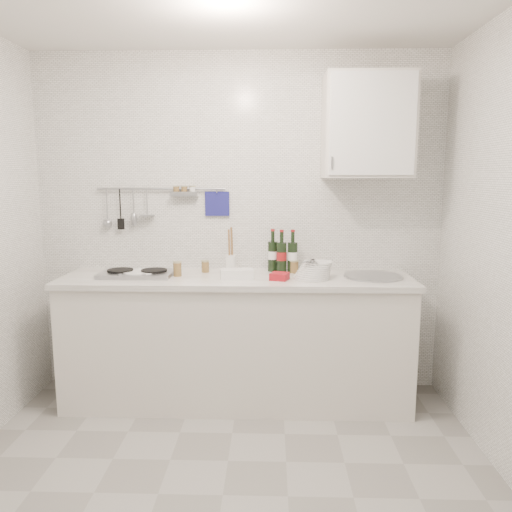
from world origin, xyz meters
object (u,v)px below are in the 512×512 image
(wall_cabinet, at_px, (368,126))
(plate_stack_hob, at_px, (140,273))
(plate_stack_sink, at_px, (314,270))
(wine_bottles, at_px, (282,251))
(utensil_crock, at_px, (231,261))

(wall_cabinet, bearing_deg, plate_stack_hob, -175.27)
(plate_stack_hob, distance_m, plate_stack_sink, 1.22)
(wine_bottles, bearing_deg, plate_stack_hob, -169.98)
(plate_stack_hob, height_order, utensil_crock, utensil_crock)
(wall_cabinet, relative_size, wine_bottles, 2.26)
(utensil_crock, bearing_deg, wine_bottles, -3.85)
(wine_bottles, bearing_deg, plate_stack_sink, -45.34)
(wall_cabinet, height_order, utensil_crock, wall_cabinet)
(plate_stack_sink, bearing_deg, plate_stack_hob, 178.07)
(plate_stack_hob, bearing_deg, utensil_crock, 18.01)
(wine_bottles, xyz_separation_m, utensil_crock, (-0.38, 0.03, -0.08))
(plate_stack_hob, xyz_separation_m, utensil_crock, (0.62, 0.20, 0.06))
(plate_stack_hob, height_order, plate_stack_sink, plate_stack_sink)
(wine_bottles, bearing_deg, utensil_crock, 176.15)
(wall_cabinet, distance_m, plate_stack_hob, 1.88)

